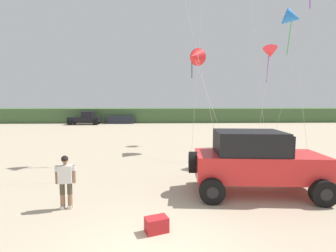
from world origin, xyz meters
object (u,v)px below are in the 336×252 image
cooler_box (157,225)px  kite_green_box (194,57)px  jeep (256,161)px  distant_sedan (121,120)px  distant_pickup (85,118)px  kite_pink_ribbon (292,18)px  person_watching (66,179)px  kite_black_sled (270,53)px

cooler_box → kite_green_box: 12.21m
jeep → distant_sedan: size_ratio=1.18×
distant_pickup → kite_pink_ribbon: 30.18m
distant_sedan → kite_pink_ribbon: size_ratio=0.46×
person_watching → distant_pickup: 30.88m
cooler_box → kite_pink_ribbon: size_ratio=0.06×
person_watching → kite_green_box: (5.23, 8.82, 5.30)m
jeep → distant_sedan: 31.93m
distant_pickup → distant_sedan: bearing=19.2°
distant_pickup → person_watching: bearing=-75.0°
jeep → kite_green_box: bearing=98.1°
kite_green_box → kite_pink_ribbon: (5.74, -1.25, 2.13)m
person_watching → cooler_box: bearing=-28.3°
person_watching → kite_black_sled: (11.34, 11.21, 6.09)m
cooler_box → kite_pink_ribbon: (8.18, 9.07, 8.18)m
jeep → cooler_box: bearing=-144.4°
jeep → cooler_box: 4.48m
distant_sedan → person_watching: bearing=-83.0°
jeep → kite_black_sled: (5.00, 10.18, 5.82)m
person_watching → kite_pink_ribbon: bearing=34.6°
distant_pickup → kite_pink_ribbon: (18.97, -22.26, 7.43)m
distant_sedan → kite_black_sled: (14.32, -20.36, 6.42)m
kite_black_sled → person_watching: bearing=-135.3°
kite_black_sled → jeep: bearing=-116.2°
jeep → kite_pink_ribbon: size_ratio=0.55×
distant_pickup → kite_green_box: 25.39m
distant_pickup → distant_sedan: distant_pickup is taller
cooler_box → kite_pink_ribbon: 14.70m
kite_pink_ribbon → kite_black_sled: kite_pink_ribbon is taller
distant_pickup → distant_sedan: (5.02, 1.75, -0.34)m
distant_sedan → kite_black_sled: size_ratio=0.54×
distant_pickup → kite_pink_ribbon: kite_pink_ribbon is taller
jeep → kite_pink_ribbon: 10.75m
distant_sedan → kite_pink_ribbon: bearing=-58.2°
cooler_box → kite_black_sled: size_ratio=0.07×
cooler_box → distant_sedan: 33.58m
kite_green_box → person_watching: bearing=-120.6°
kite_green_box → kite_black_sled: 6.61m
jeep → kite_green_box: (-1.11, 7.79, 5.04)m
jeep → distant_pickup: (-14.34, 28.79, -0.26)m
jeep → distant_pickup: size_ratio=1.07×
jeep → person_watching: bearing=-170.7°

